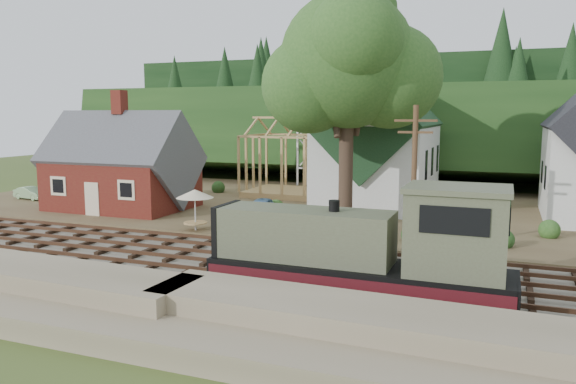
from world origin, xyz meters
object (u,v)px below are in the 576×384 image
(car_blue, at_px, (261,208))
(car_green, at_px, (31,193))
(locomotive, at_px, (369,253))
(patio_set, at_px, (195,196))

(car_blue, relative_size, car_green, 1.21)
(locomotive, bearing_deg, car_blue, 127.54)
(locomotive, relative_size, car_blue, 3.06)
(car_blue, bearing_deg, car_green, 170.13)
(car_blue, bearing_deg, locomotive, -61.34)
(car_green, height_order, patio_set, patio_set)
(patio_set, bearing_deg, locomotive, -33.82)
(locomotive, relative_size, patio_set, 4.60)
(car_blue, relative_size, patio_set, 1.50)
(locomotive, xyz_separation_m, patio_set, (-13.06, 8.75, 0.39))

